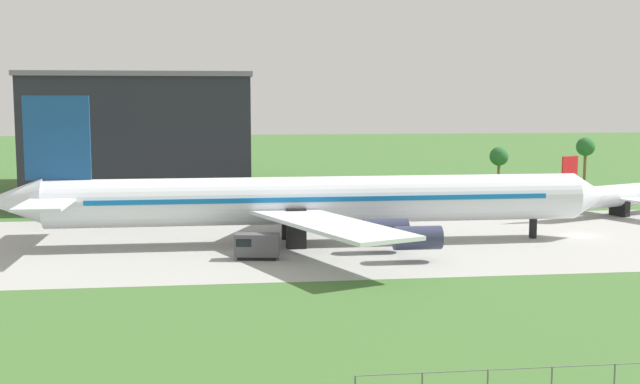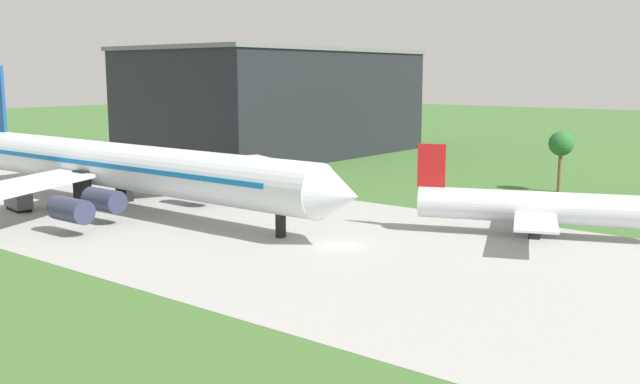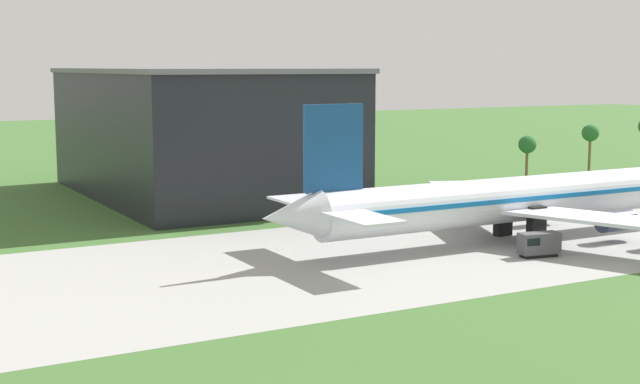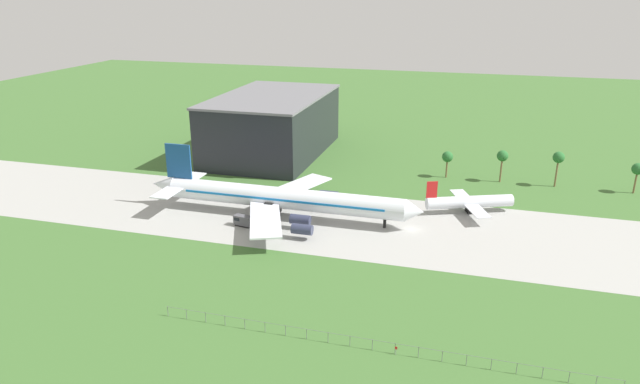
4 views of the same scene
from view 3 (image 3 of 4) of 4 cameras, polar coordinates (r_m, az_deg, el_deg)
jet_airliner at (r=120.71m, az=13.41°, el=-0.38°), size 78.52×51.37×18.40m
baggage_tug at (r=109.83m, az=13.78°, el=-3.25°), size 5.27×2.85×2.94m
terminal_building at (r=158.44m, az=-7.85°, el=3.82°), size 36.72×61.20×22.31m
palm_tree_row at (r=202.32m, az=18.85°, el=3.51°), size 60.31×3.60×11.46m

